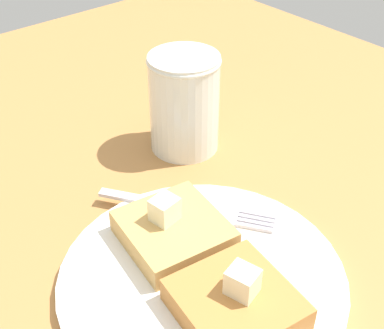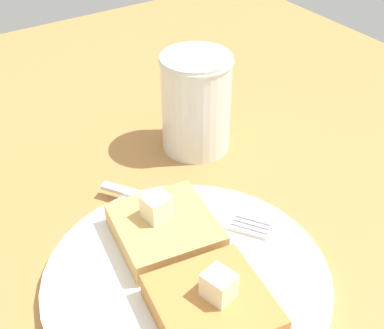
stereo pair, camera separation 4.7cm
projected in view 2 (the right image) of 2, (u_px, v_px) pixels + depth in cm
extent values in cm
cylinder|color=white|center=(187.00, 279.00, 41.30)|extent=(22.19, 22.19, 1.03)
torus|color=#383135|center=(187.00, 278.00, 41.23)|extent=(22.19, 22.19, 0.80)
cube|color=tan|center=(165.00, 230.00, 43.54)|extent=(9.03, 8.83, 2.06)
cube|color=#BB7A3A|center=(212.00, 307.00, 37.23)|extent=(9.03, 8.83, 2.06)
cube|color=#F4F0C2|center=(156.00, 207.00, 42.71)|extent=(2.11, 2.28, 2.03)
cube|color=#F3EDCA|center=(219.00, 285.00, 36.19)|extent=(2.43, 2.29, 2.03)
cube|color=silver|center=(151.00, 198.00, 48.03)|extent=(8.83, 6.28, 0.36)
cube|color=silver|center=(218.00, 217.00, 46.01)|extent=(3.55, 3.38, 0.36)
cube|color=silver|center=(254.00, 220.00, 45.68)|extent=(2.84, 2.04, 0.36)
cube|color=silver|center=(252.00, 225.00, 45.27)|extent=(2.84, 2.04, 0.36)
cube|color=silver|center=(250.00, 229.00, 44.86)|extent=(2.84, 2.04, 0.36)
cube|color=silver|center=(248.00, 233.00, 44.45)|extent=(2.84, 2.04, 0.36)
cylinder|color=#5C250E|center=(196.00, 117.00, 54.88)|extent=(6.52, 6.52, 7.15)
cylinder|color=silver|center=(196.00, 103.00, 53.95)|extent=(7.09, 7.09, 10.29)
torus|color=silver|center=(196.00, 60.00, 51.16)|extent=(7.30, 7.30, 0.50)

